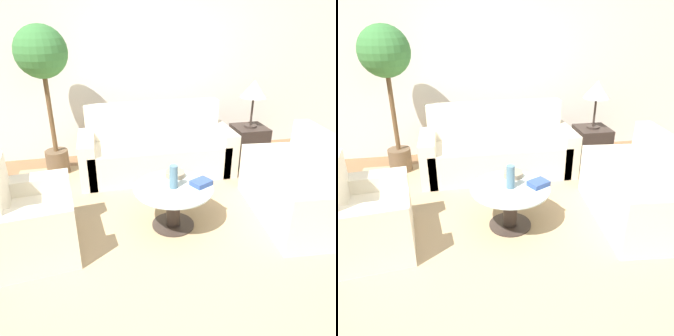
% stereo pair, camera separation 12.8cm
% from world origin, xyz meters
% --- Properties ---
extents(ground_plane, '(14.00, 14.00, 0.00)m').
position_xyz_m(ground_plane, '(0.00, 0.00, 0.00)').
color(ground_plane, brown).
extents(wall_back, '(10.00, 0.06, 2.60)m').
position_xyz_m(wall_back, '(0.00, 2.84, 1.30)').
color(wall_back, white).
rests_on(wall_back, ground_plane).
extents(rug, '(3.65, 3.53, 0.01)m').
position_xyz_m(rug, '(0.08, 0.65, 0.00)').
color(rug, tan).
rests_on(rug, ground_plane).
extents(sofa_main, '(2.05, 0.77, 0.93)m').
position_xyz_m(sofa_main, '(0.15, 1.99, 0.30)').
color(sofa_main, beige).
rests_on(sofa_main, ground_plane).
extents(armchair, '(0.81, 0.93, 0.90)m').
position_xyz_m(armchair, '(-1.31, 0.54, 0.30)').
color(armchair, beige).
rests_on(armchair, ground_plane).
extents(loveseat, '(0.86, 1.41, 0.91)m').
position_xyz_m(loveseat, '(1.44, 0.55, 0.30)').
color(loveseat, beige).
rests_on(loveseat, ground_plane).
extents(coffee_table, '(0.80, 0.80, 0.45)m').
position_xyz_m(coffee_table, '(0.08, 0.65, 0.29)').
color(coffee_table, '#332823').
rests_on(coffee_table, ground_plane).
extents(side_table, '(0.45, 0.45, 0.57)m').
position_xyz_m(side_table, '(1.51, 1.98, 0.28)').
color(side_table, '#332823').
rests_on(side_table, ground_plane).
extents(table_lamp, '(0.36, 0.36, 0.65)m').
position_xyz_m(table_lamp, '(1.51, 1.98, 1.09)').
color(table_lamp, '#332823').
rests_on(table_lamp, side_table).
extents(potted_plant, '(0.64, 0.64, 1.93)m').
position_xyz_m(potted_plant, '(-1.20, 2.25, 1.45)').
color(potted_plant, brown).
rests_on(potted_plant, ground_plane).
extents(vase, '(0.08, 0.08, 0.24)m').
position_xyz_m(vase, '(0.08, 0.64, 0.57)').
color(vase, slate).
rests_on(vase, coffee_table).
extents(bowl, '(0.21, 0.21, 0.05)m').
position_xyz_m(bowl, '(0.15, 0.88, 0.48)').
color(bowl, gray).
rests_on(bowl, coffee_table).
extents(book_stack, '(0.24, 0.22, 0.05)m').
position_xyz_m(book_stack, '(0.36, 0.63, 0.48)').
color(book_stack, '#334C8C').
rests_on(book_stack, coffee_table).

